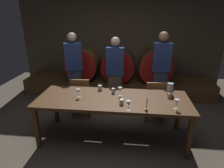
% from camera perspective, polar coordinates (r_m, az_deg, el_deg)
% --- Properties ---
extents(ground_plane, '(7.31, 7.31, 0.00)m').
position_cam_1_polar(ground_plane, '(3.65, -1.13, -15.47)').
color(ground_plane, brown).
extents(back_wall, '(5.62, 0.24, 2.98)m').
position_cam_1_polar(back_wall, '(5.63, 2.34, 13.84)').
color(back_wall, brown).
rests_on(back_wall, ground).
extents(barrel_shelf, '(5.06, 0.90, 0.42)m').
position_cam_1_polar(barrel_shelf, '(5.40, 1.73, -0.45)').
color(barrel_shelf, brown).
rests_on(barrel_shelf, ground).
extents(wine_barrel_left, '(0.84, 0.95, 0.84)m').
position_cam_1_polar(wine_barrel_left, '(5.37, -8.25, 6.17)').
color(wine_barrel_left, brown).
rests_on(wine_barrel_left, barrel_shelf).
extents(wine_barrel_center, '(0.84, 0.95, 0.84)m').
position_cam_1_polar(wine_barrel_center, '(5.21, 1.95, 5.95)').
color(wine_barrel_center, brown).
rests_on(wine_barrel_center, barrel_shelf).
extents(wine_barrel_right, '(0.84, 0.95, 0.84)m').
position_cam_1_polar(wine_barrel_right, '(5.23, 12.53, 5.52)').
color(wine_barrel_right, '#513319').
rests_on(wine_barrel_right, barrel_shelf).
extents(dining_table, '(2.56, 0.94, 0.78)m').
position_cam_1_polar(dining_table, '(3.29, 0.25, -5.28)').
color(dining_table, '#4C2D16').
rests_on(dining_table, ground).
extents(chair_left, '(0.42, 0.42, 0.88)m').
position_cam_1_polar(chair_left, '(4.13, -9.03, -3.35)').
color(chair_left, brown).
rests_on(chair_left, ground).
extents(chair_right, '(0.43, 0.43, 0.88)m').
position_cam_1_polar(chair_right, '(4.01, 12.54, -4.34)').
color(chair_right, brown).
rests_on(chair_right, ground).
extents(guest_left, '(0.44, 0.35, 1.73)m').
position_cam_1_polar(guest_left, '(4.57, -11.13, 4.15)').
color(guest_left, '#33384C').
rests_on(guest_left, ground).
extents(guest_center, '(0.38, 0.25, 1.66)m').
position_cam_1_polar(guest_center, '(4.31, 0.94, 3.01)').
color(guest_center, brown).
rests_on(guest_center, ground).
extents(guest_right, '(0.39, 0.26, 1.76)m').
position_cam_1_polar(guest_right, '(4.45, 14.20, 3.77)').
color(guest_right, '#33384C').
rests_on(guest_right, ground).
extents(candle_center, '(0.05, 0.05, 0.22)m').
position_cam_1_polar(candle_center, '(2.89, 10.17, -6.62)').
color(candle_center, olive).
rests_on(candle_center, dining_table).
extents(pitcher, '(0.10, 0.10, 0.21)m').
position_cam_1_polar(pitcher, '(3.51, 16.80, -1.41)').
color(pitcher, silver).
rests_on(pitcher, dining_table).
extents(wine_glass_far_left, '(0.07, 0.07, 0.15)m').
position_cam_1_polar(wine_glass_far_left, '(3.31, -9.90, -2.08)').
color(wine_glass_far_left, silver).
rests_on(wine_glass_far_left, dining_table).
extents(wine_glass_center_left, '(0.07, 0.07, 0.16)m').
position_cam_1_polar(wine_glass_center_left, '(3.32, 2.44, -1.75)').
color(wine_glass_center_left, white).
rests_on(wine_glass_center_left, dining_table).
extents(wine_glass_center_right, '(0.07, 0.07, 0.16)m').
position_cam_1_polar(wine_glass_center_right, '(2.82, 4.87, -5.83)').
color(wine_glass_center_right, white).
rests_on(wine_glass_center_right, dining_table).
extents(wine_glass_far_right, '(0.08, 0.08, 0.16)m').
position_cam_1_polar(wine_glass_far_right, '(3.02, 18.57, -5.05)').
color(wine_glass_far_right, white).
rests_on(wine_glass_far_right, dining_table).
extents(cup_far_left, '(0.08, 0.08, 0.09)m').
position_cam_1_polar(cup_far_left, '(3.59, -3.57, -1.09)').
color(cup_far_left, silver).
rests_on(cup_far_left, dining_table).
extents(cup_center_left, '(0.06, 0.06, 0.09)m').
position_cam_1_polar(cup_center_left, '(3.45, 0.39, -1.97)').
color(cup_center_left, silver).
rests_on(cup_center_left, dining_table).
extents(cup_center_right, '(0.07, 0.07, 0.08)m').
position_cam_1_polar(cup_center_right, '(3.05, 2.83, -5.25)').
color(cup_center_right, white).
rests_on(cup_center_right, dining_table).
extents(cup_far_right, '(0.07, 0.07, 0.08)m').
position_cam_1_polar(cup_far_right, '(3.41, 16.69, -3.24)').
color(cup_far_right, beige).
rests_on(cup_far_right, dining_table).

